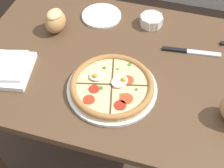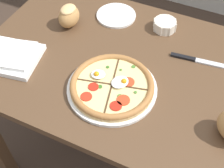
# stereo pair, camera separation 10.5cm
# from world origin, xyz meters

# --- Properties ---
(ground_plane) EXTENTS (12.00, 12.00, 0.00)m
(ground_plane) POSITION_xyz_m (0.00, 0.00, 0.00)
(ground_plane) COLOR #3D2D23
(dining_table) EXTENTS (1.19, 0.74, 0.76)m
(dining_table) POSITION_xyz_m (0.00, 0.00, 0.63)
(dining_table) COLOR #513823
(dining_table) RESTS_ON ground_plane
(pizza) EXTENTS (0.31, 0.31, 0.05)m
(pizza) POSITION_xyz_m (-0.03, -0.13, 0.77)
(pizza) COLOR white
(pizza) RESTS_ON dining_table
(ramekin_bowl) EXTENTS (0.10, 0.10, 0.04)m
(ramekin_bowl) POSITION_xyz_m (0.02, 0.25, 0.78)
(ramekin_bowl) COLOR silver
(ramekin_bowl) RESTS_ON dining_table
(napkin_folded) EXTENTS (0.24, 0.21, 0.04)m
(napkin_folded) POSITION_xyz_m (-0.44, -0.16, 0.77)
(napkin_folded) COLOR white
(napkin_folded) RESTS_ON dining_table
(bread_piece_mid) EXTENTS (0.08, 0.10, 0.09)m
(bread_piece_mid) POSITION_xyz_m (-0.34, 0.11, 0.80)
(bread_piece_mid) COLOR #B27F47
(bread_piece_mid) RESTS_ON dining_table
(knife_main) EXTENTS (0.22, 0.04, 0.01)m
(knife_main) POSITION_xyz_m (0.20, 0.13, 0.76)
(knife_main) COLOR silver
(knife_main) RESTS_ON dining_table
(side_saucer) EXTENTS (0.17, 0.17, 0.01)m
(side_saucer) POSITION_xyz_m (-0.19, 0.24, 0.76)
(side_saucer) COLOR white
(side_saucer) RESTS_ON dining_table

